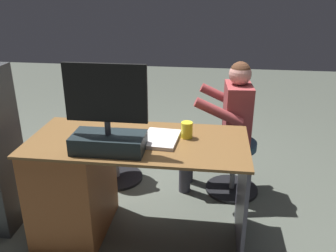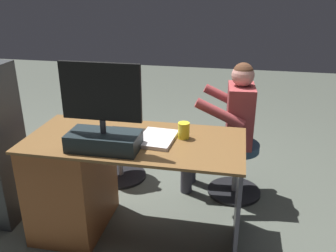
# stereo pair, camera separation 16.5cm
# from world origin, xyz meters

# --- Properties ---
(ground_plane) EXTENTS (10.00, 10.00, 0.00)m
(ground_plane) POSITION_xyz_m (0.00, 0.00, 0.00)
(ground_plane) COLOR #4E544A
(desk) EXTENTS (1.43, 0.67, 0.74)m
(desk) POSITION_xyz_m (0.39, 0.35, 0.39)
(desk) COLOR brown
(desk) RESTS_ON ground_plane
(monitor) EXTENTS (0.49, 0.22, 0.54)m
(monitor) POSITION_xyz_m (0.14, 0.53, 0.89)
(monitor) COLOR black
(monitor) RESTS_ON desk
(keyboard) EXTENTS (0.42, 0.14, 0.02)m
(keyboard) POSITION_xyz_m (-0.01, 0.28, 0.75)
(keyboard) COLOR black
(keyboard) RESTS_ON desk
(computer_mouse) EXTENTS (0.06, 0.10, 0.04)m
(computer_mouse) POSITION_xyz_m (0.27, 0.29, 0.76)
(computer_mouse) COLOR #1D2528
(computer_mouse) RESTS_ON desk
(cup) EXTENTS (0.08, 0.08, 0.11)m
(cup) POSITION_xyz_m (-0.31, 0.27, 0.79)
(cup) COLOR yellow
(cup) RESTS_ON desk
(tv_remote) EXTENTS (0.08, 0.16, 0.02)m
(tv_remote) POSITION_xyz_m (0.36, 0.32, 0.75)
(tv_remote) COLOR black
(tv_remote) RESTS_ON desk
(notebook_binder) EXTENTS (0.24, 0.32, 0.02)m
(notebook_binder) POSITION_xyz_m (-0.15, 0.34, 0.75)
(notebook_binder) COLOR silver
(notebook_binder) RESTS_ON desk
(office_chair_teddy) EXTENTS (0.46, 0.46, 0.46)m
(office_chair_teddy) POSITION_xyz_m (0.37, -0.38, 0.27)
(office_chair_teddy) COLOR black
(office_chair_teddy) RESTS_ON ground_plane
(teddy_bear) EXTENTS (0.25, 0.25, 0.36)m
(teddy_bear) POSITION_xyz_m (0.37, -0.39, 0.63)
(teddy_bear) COLOR #957057
(teddy_bear) RESTS_ON office_chair_teddy
(visitor_chair) EXTENTS (0.45, 0.45, 0.46)m
(visitor_chair) POSITION_xyz_m (-0.67, -0.31, 0.26)
(visitor_chair) COLOR black
(visitor_chair) RESTS_ON ground_plane
(person) EXTENTS (0.57, 0.50, 1.13)m
(person) POSITION_xyz_m (-0.57, -0.32, 0.66)
(person) COLOR #983A3C
(person) RESTS_ON ground_plane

